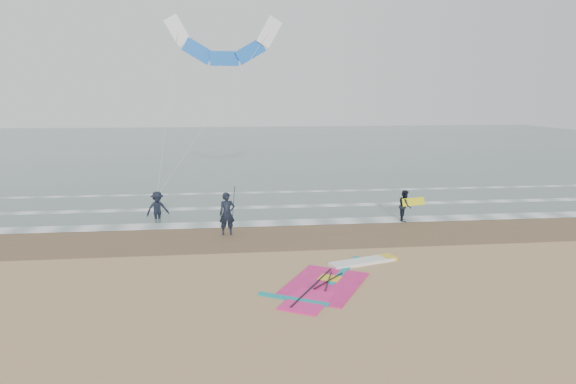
{
  "coord_description": "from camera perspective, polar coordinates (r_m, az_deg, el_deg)",
  "views": [
    {
      "loc": [
        -3.78,
        -16.62,
        6.32
      ],
      "look_at": [
        -1.24,
        5.0,
        2.2
      ],
      "focal_mm": 32.0,
      "sensor_mm": 36.0,
      "label": 1
    }
  ],
  "objects": [
    {
      "name": "person_standing",
      "position": [
        23.61,
        -6.78,
        -2.42
      ],
      "size": [
        0.77,
        0.56,
        1.97
      ],
      "primitive_type": "imported",
      "rotation": [
        0.0,
        0.0,
        0.12
      ],
      "color": "black",
      "rests_on": "ground"
    },
    {
      "name": "foam_waterline",
      "position": [
        28.04,
        1.23,
        -2.25
      ],
      "size": [
        120.0,
        9.15,
        0.02
      ],
      "color": "white",
      "rests_on": "ground"
    },
    {
      "name": "carried_kiteboard",
      "position": [
        26.69,
        13.76,
        -1.06
      ],
      "size": [
        1.3,
        0.51,
        0.39
      ],
      "color": "yellow",
      "rests_on": "ground"
    },
    {
      "name": "wet_sand_band",
      "position": [
        23.79,
        2.7,
        -4.69
      ],
      "size": [
        120.0,
        5.0,
        0.01
      ],
      "primitive_type": "cube",
      "color": "brown",
      "rests_on": "ground"
    },
    {
      "name": "person_wading",
      "position": [
        27.18,
        -14.33,
        -1.11
      ],
      "size": [
        1.35,
        1.11,
        1.81
      ],
      "primitive_type": "imported",
      "rotation": [
        0.0,
        0.0,
        0.44
      ],
      "color": "black",
      "rests_on": "ground"
    },
    {
      "name": "ground",
      "position": [
        18.18,
        5.82,
        -9.68
      ],
      "size": [
        120.0,
        120.0,
        0.0
      ],
      "primitive_type": "plane",
      "color": "tan",
      "rests_on": "ground"
    },
    {
      "name": "person_walking",
      "position": [
        26.69,
        12.86,
        -1.49
      ],
      "size": [
        0.8,
        0.92,
        1.6
      ],
      "primitive_type": "imported",
      "rotation": [
        0.0,
        0.0,
        1.28
      ],
      "color": "black",
      "rests_on": "ground"
    },
    {
      "name": "surf_kite",
      "position": [
        29.91,
        -7.14,
        15.87
      ],
      "size": [
        6.87,
        3.58,
        9.47
      ],
      "color": "white",
      "rests_on": "ground"
    },
    {
      "name": "sea_water",
      "position": [
        65.04,
        -3.34,
        5.14
      ],
      "size": [
        120.0,
        80.0,
        0.02
      ],
      "primitive_type": "cube",
      "color": "#47605E",
      "rests_on": "ground"
    },
    {
      "name": "windsurf_rig",
      "position": [
        18.24,
        5.4,
        -9.49
      ],
      "size": [
        5.62,
        5.32,
        0.13
      ],
      "color": "white",
      "rests_on": "ground"
    },
    {
      "name": "held_pole",
      "position": [
        23.51,
        -6.08,
        -1.31
      ],
      "size": [
        0.17,
        0.86,
        1.82
      ],
      "color": "black",
      "rests_on": "ground"
    }
  ]
}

